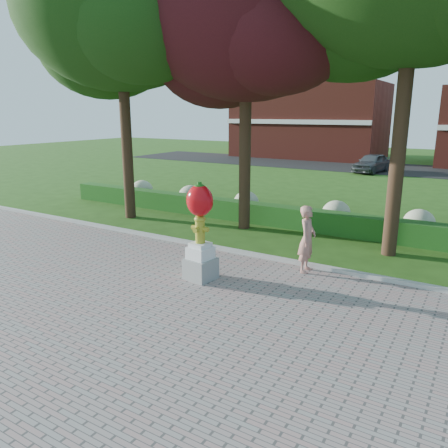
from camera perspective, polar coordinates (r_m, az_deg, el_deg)
ground at (r=11.21m, az=-3.25°, el=-8.62°), size 100.00×100.00×0.00m
walkway at (r=8.58m, az=-19.26°, el=-17.02°), size 40.00×14.00×0.04m
curb at (r=13.59m, az=3.95°, el=-4.09°), size 40.00×0.18×0.15m
lawn_hedge at (r=17.02m, az=10.20°, el=0.67°), size 24.00×0.70×0.80m
hydrangea_row at (r=17.72m, az=13.12°, el=1.56°), size 20.10×1.10×0.99m
street at (r=37.20m, az=22.16°, el=6.63°), size 50.00×8.00×0.02m
building_left at (r=45.35m, az=11.11°, el=13.06°), size 14.00×8.00×7.00m
tree_far_left at (r=19.12m, az=-13.52°, el=24.86°), size 9.00×7.68×11.66m
tree_mid_left at (r=16.85m, az=2.76°, el=24.38°), size 8.25×7.04×10.69m
hydrant_sculpture at (r=11.40m, az=-3.15°, el=-0.63°), size 0.80×0.80×2.62m
woman at (r=12.26m, az=10.81°, el=-1.94°), size 0.50×0.72×1.88m
parked_car at (r=34.49m, az=18.76°, el=7.58°), size 2.37×4.33×1.39m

